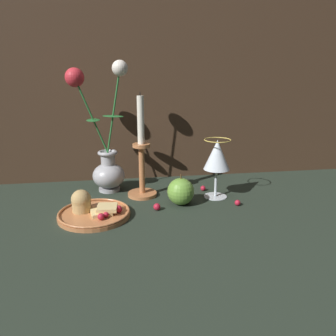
{
  "coord_description": "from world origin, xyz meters",
  "views": [
    {
      "loc": [
        -0.09,
        -0.88,
        0.36
      ],
      "look_at": [
        0.05,
        0.01,
        0.1
      ],
      "focal_mm": 35.0,
      "sensor_mm": 36.0,
      "label": 1
    }
  ],
  "objects_px": {
    "wine_glass": "(217,157)",
    "candlestick": "(142,164)",
    "plate_with_pastries": "(92,210)",
    "vase": "(105,153)",
    "apple_beside_vase": "(181,192)"
  },
  "relations": [
    {
      "from": "candlestick",
      "to": "apple_beside_vase",
      "type": "height_order",
      "value": "candlestick"
    },
    {
      "from": "wine_glass",
      "to": "apple_beside_vase",
      "type": "distance_m",
      "value": 0.15
    },
    {
      "from": "vase",
      "to": "apple_beside_vase",
      "type": "xyz_separation_m",
      "value": [
        0.21,
        -0.15,
        -0.09
      ]
    },
    {
      "from": "vase",
      "to": "wine_glass",
      "type": "distance_m",
      "value": 0.34
    },
    {
      "from": "wine_glass",
      "to": "vase",
      "type": "bearing_deg",
      "value": 161.97
    },
    {
      "from": "candlestick",
      "to": "apple_beside_vase",
      "type": "bearing_deg",
      "value": -39.88
    },
    {
      "from": "vase",
      "to": "plate_with_pastries",
      "type": "distance_m",
      "value": 0.22
    },
    {
      "from": "wine_glass",
      "to": "apple_beside_vase",
      "type": "xyz_separation_m",
      "value": [
        -0.12,
        -0.04,
        -0.09
      ]
    },
    {
      "from": "wine_glass",
      "to": "plate_with_pastries",
      "type": "bearing_deg",
      "value": -166.33
    },
    {
      "from": "plate_with_pastries",
      "to": "apple_beside_vase",
      "type": "bearing_deg",
      "value": 10.47
    },
    {
      "from": "wine_glass",
      "to": "candlestick",
      "type": "xyz_separation_m",
      "value": [
        -0.22,
        0.04,
        -0.02
      ]
    },
    {
      "from": "vase",
      "to": "apple_beside_vase",
      "type": "relative_size",
      "value": 4.47
    },
    {
      "from": "plate_with_pastries",
      "to": "candlestick",
      "type": "xyz_separation_m",
      "value": [
        0.14,
        0.13,
        0.09
      ]
    },
    {
      "from": "vase",
      "to": "wine_glass",
      "type": "bearing_deg",
      "value": -18.03
    },
    {
      "from": "wine_glass",
      "to": "candlestick",
      "type": "relative_size",
      "value": 0.57
    }
  ]
}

